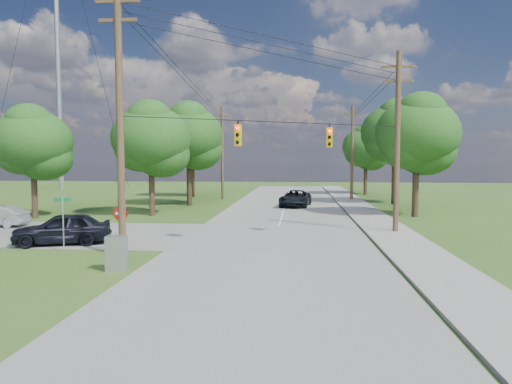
# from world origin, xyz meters

# --- Properties ---
(ground) EXTENTS (140.00, 140.00, 0.00)m
(ground) POSITION_xyz_m (0.00, 0.00, 0.00)
(ground) COLOR #34571D
(ground) RESTS_ON ground
(main_road) EXTENTS (10.00, 100.00, 0.03)m
(main_road) POSITION_xyz_m (2.00, 5.00, 0.01)
(main_road) COLOR gray
(main_road) RESTS_ON ground
(sidewalk_east) EXTENTS (2.60, 100.00, 0.12)m
(sidewalk_east) POSITION_xyz_m (8.70, 5.00, 0.06)
(sidewalk_east) COLOR #9A9890
(sidewalk_east) RESTS_ON ground
(pole_sw) EXTENTS (2.00, 0.32, 12.00)m
(pole_sw) POSITION_xyz_m (-4.60, 0.40, 6.23)
(pole_sw) COLOR brown
(pole_sw) RESTS_ON ground
(pole_ne) EXTENTS (2.00, 0.32, 10.50)m
(pole_ne) POSITION_xyz_m (8.90, 8.00, 5.47)
(pole_ne) COLOR brown
(pole_ne) RESTS_ON ground
(pole_north_e) EXTENTS (2.00, 0.32, 10.00)m
(pole_north_e) POSITION_xyz_m (8.90, 30.00, 5.13)
(pole_north_e) COLOR brown
(pole_north_e) RESTS_ON ground
(pole_north_w) EXTENTS (2.00, 0.32, 10.00)m
(pole_north_w) POSITION_xyz_m (-5.00, 30.00, 5.13)
(pole_north_w) COLOR brown
(pole_north_w) RESTS_ON ground
(power_lines) EXTENTS (13.93, 29.62, 4.93)m
(power_lines) POSITION_xyz_m (1.50, 11.54, 9.15)
(power_lines) COLOR black
(power_lines) RESTS_ON ground
(traffic_signals) EXTENTS (4.91, 3.27, 1.05)m
(traffic_signals) POSITION_xyz_m (2.55, 4.43, 5.50)
(traffic_signals) COLOR gold
(traffic_signals) RESTS_ON ground
(radio_mast) EXTENTS (0.70, 0.70, 45.00)m
(radio_mast) POSITION_xyz_m (-32.00, 46.00, 22.50)
(radio_mast) COLOR #97999D
(radio_mast) RESTS_ON ground
(tree_w_near) EXTENTS (6.00, 6.00, 8.40)m
(tree_w_near) POSITION_xyz_m (-8.00, 15.00, 5.92)
(tree_w_near) COLOR #453122
(tree_w_near) RESTS_ON ground
(tree_w_mid) EXTENTS (6.40, 6.40, 9.22)m
(tree_w_mid) POSITION_xyz_m (-7.00, 23.00, 6.58)
(tree_w_mid) COLOR #453122
(tree_w_mid) RESTS_ON ground
(tree_w_far) EXTENTS (6.00, 6.00, 8.73)m
(tree_w_far) POSITION_xyz_m (-9.00, 33.00, 6.25)
(tree_w_far) COLOR #453122
(tree_w_far) RESTS_ON ground
(tree_e_near) EXTENTS (6.20, 6.20, 8.81)m
(tree_e_near) POSITION_xyz_m (12.00, 16.00, 6.25)
(tree_e_near) COLOR #453122
(tree_e_near) RESTS_ON ground
(tree_e_mid) EXTENTS (6.60, 6.60, 9.64)m
(tree_e_mid) POSITION_xyz_m (12.50, 26.00, 6.91)
(tree_e_mid) COLOR #453122
(tree_e_mid) RESTS_ON ground
(tree_e_far) EXTENTS (5.80, 5.80, 8.32)m
(tree_e_far) POSITION_xyz_m (11.50, 38.00, 5.92)
(tree_e_far) COLOR #453122
(tree_e_far) RESTS_ON ground
(tree_cross_n) EXTENTS (5.60, 5.60, 7.91)m
(tree_cross_n) POSITION_xyz_m (-16.00, 12.50, 5.59)
(tree_cross_n) COLOR #453122
(tree_cross_n) RESTS_ON ground
(car_cross_dark) EXTENTS (5.04, 3.23, 1.60)m
(car_cross_dark) POSITION_xyz_m (-8.63, 2.70, 0.83)
(car_cross_dark) COLOR black
(car_cross_dark) RESTS_ON cross_road
(car_main_north) EXTENTS (3.15, 5.60, 1.48)m
(car_main_north) POSITION_xyz_m (2.98, 22.68, 0.77)
(car_main_north) COLOR black
(car_main_north) RESTS_ON main_road
(control_cabinet) EXTENTS (0.80, 0.61, 1.36)m
(control_cabinet) POSITION_xyz_m (-3.75, -2.33, 0.68)
(control_cabinet) COLOR #97999D
(control_cabinet) RESTS_ON ground
(do_not_enter_sign) EXTENTS (0.72, 0.20, 2.18)m
(do_not_enter_sign) POSITION_xyz_m (-4.90, 1.00, 1.60)
(do_not_enter_sign) COLOR #97999D
(do_not_enter_sign) RESTS_ON ground
(street_name_sign) EXTENTS (0.75, 0.19, 2.54)m
(street_name_sign) POSITION_xyz_m (-7.66, 1.00, 1.63)
(street_name_sign) COLOR #97999D
(street_name_sign) RESTS_ON ground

